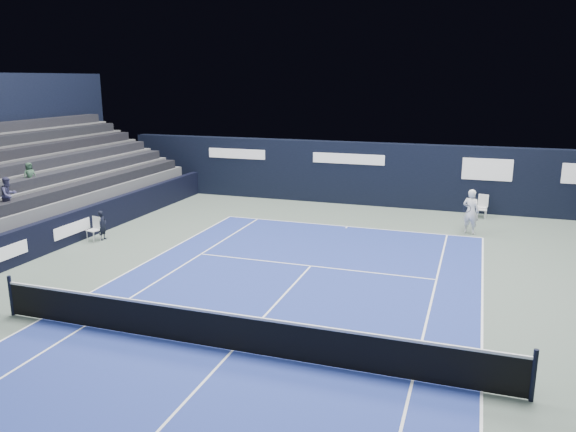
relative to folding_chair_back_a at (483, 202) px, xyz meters
name	(u,v)px	position (x,y,z in m)	size (l,w,h in m)	color
ground	(264,317)	(-5.43, -13.70, -0.68)	(48.00, 48.00, 0.00)	#4E5D52
court_surface	(232,351)	(-5.43, -15.70, -0.67)	(10.97, 23.77, 0.01)	navy
folding_chair_back_a	(483,202)	(0.00, 0.00, 0.00)	(0.53, 0.56, 1.02)	white
folding_chair_back_b	(482,207)	(-0.01, -0.35, -0.18)	(0.41, 0.40, 0.88)	silver
line_judge_chair	(95,227)	(-14.25, -9.04, -0.14)	(0.49, 0.47, 0.94)	silver
line_judge	(102,225)	(-14.05, -8.84, -0.10)	(0.42, 0.28, 1.16)	black
court_markings	(232,351)	(-5.43, -15.70, -0.67)	(11.03, 23.83, 0.00)	white
tennis_net	(232,331)	(-5.43, -15.70, -0.17)	(12.90, 0.10, 1.10)	black
back_sponsor_wall	(369,174)	(-5.42, 0.80, 0.87)	(26.00, 0.63, 3.10)	black
side_barrier_left	(68,229)	(-14.93, -9.72, -0.08)	(0.33, 22.00, 1.20)	black
spectator_stand	(7,183)	(-18.70, -8.71, 1.28)	(6.00, 18.00, 6.40)	#4B4B4D
tennis_player	(471,212)	(-0.48, -3.27, 0.24)	(0.78, 0.93, 1.84)	white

